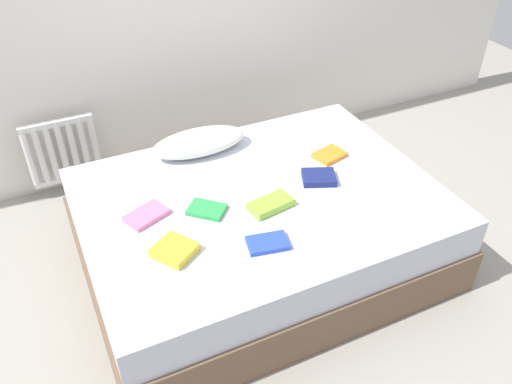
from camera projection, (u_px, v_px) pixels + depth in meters
The scene contains 11 objects.
ground_plane at pixel (259, 259), 3.24m from camera, with size 8.00×8.00×0.00m, color #9E998E.
bed at pixel (260, 228), 3.10m from camera, with size 2.00×1.50×0.50m.
radiator at pixel (63, 151), 3.60m from camera, with size 0.48×0.04×0.47m.
pillow at pixel (199, 142), 3.26m from camera, with size 0.59×0.27×0.13m, color white.
textbook_green at pixel (207, 210), 2.81m from camera, with size 0.19×0.14×0.02m, color green.
textbook_pink at pixel (147, 215), 2.78m from camera, with size 0.22×0.14×0.03m, color pink.
textbook_navy at pixel (319, 177), 3.04m from camera, with size 0.19×0.15×0.04m, color navy.
textbook_blue at pixel (268, 243), 2.60m from camera, with size 0.20×0.13×0.03m, color #2847B7.
textbook_lime at pixel (270, 205), 2.83m from camera, with size 0.24×0.13×0.04m, color #8CC638.
textbook_yellow at pixel (174, 250), 2.55m from camera, with size 0.17×0.18×0.04m, color yellow.
textbook_orange at pixel (329, 155), 3.24m from camera, with size 0.19×0.14×0.03m, color orange.
Camera 1 is at (-1.02, -2.11, 2.28)m, focal length 37.03 mm.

